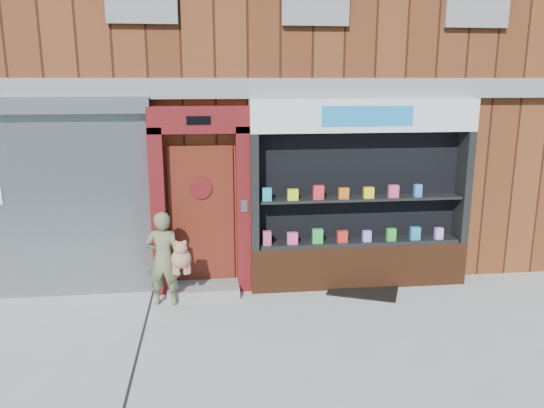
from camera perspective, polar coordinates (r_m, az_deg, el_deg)
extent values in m
plane|color=#9E9E99|center=(6.98, -1.03, -14.76)|extent=(80.00, 80.00, 0.00)
cube|color=#5E2B15|center=(12.17, -4.12, 16.61)|extent=(12.00, 8.00, 8.00)
cube|color=gray|center=(8.08, -2.54, 12.32)|extent=(12.00, 0.16, 0.30)
cube|color=gray|center=(8.63, -22.72, -0.38)|extent=(3.00, 0.10, 2.80)
cube|color=slate|center=(8.37, -23.76, 9.69)|extent=(3.10, 0.30, 0.24)
cube|color=#580F11|center=(8.27, -12.10, -0.89)|extent=(0.22, 0.28, 2.60)
cube|color=#580F11|center=(8.25, -3.07, -0.65)|extent=(0.22, 0.28, 2.60)
cube|color=#580F11|center=(8.02, -7.90, 8.99)|extent=(1.50, 0.28, 0.40)
cube|color=black|center=(7.87, -7.91, 8.91)|extent=(0.35, 0.01, 0.12)
cube|color=#5D1D11|center=(8.37, -7.56, -1.25)|extent=(1.00, 0.06, 2.20)
cylinder|color=black|center=(8.23, -7.66, 1.71)|extent=(0.28, 0.02, 0.28)
cylinder|color=#580F11|center=(8.22, -7.66, 1.70)|extent=(0.34, 0.02, 0.34)
cube|color=gray|center=(8.46, -7.35, -9.11)|extent=(1.10, 0.55, 0.15)
cube|color=slate|center=(8.08, -3.01, -0.21)|extent=(0.10, 0.02, 0.18)
cube|color=#552814|center=(8.78, 9.24, -6.41)|extent=(3.50, 0.40, 0.70)
cube|color=black|center=(8.14, -1.95, 1.34)|extent=(0.12, 0.40, 1.80)
cube|color=black|center=(9.07, 19.87, 1.78)|extent=(0.12, 0.40, 1.80)
cube|color=black|center=(8.62, 9.21, 1.85)|extent=(3.30, 0.03, 1.80)
cube|color=black|center=(8.66, 9.34, -4.04)|extent=(3.20, 0.36, 0.06)
cube|color=black|center=(8.48, 9.52, 0.61)|extent=(3.20, 0.36, 0.04)
cube|color=white|center=(8.30, 9.86, 9.40)|extent=(3.50, 0.40, 0.50)
cube|color=#197EBE|center=(8.10, 10.28, 9.30)|extent=(1.40, 0.01, 0.30)
cube|color=#CF456D|center=(8.26, -0.54, -3.69)|extent=(0.13, 0.09, 0.23)
cube|color=#E64C7C|center=(8.32, 2.20, -3.71)|extent=(0.16, 0.09, 0.19)
cube|color=green|center=(8.38, 4.91, -3.46)|extent=(0.17, 0.09, 0.23)
cube|color=red|center=(8.47, 7.56, -3.49)|extent=(0.16, 0.09, 0.19)
cube|color=#A982EA|center=(8.58, 10.15, -3.42)|extent=(0.13, 0.09, 0.18)
cube|color=green|center=(8.70, 12.68, -3.22)|extent=(0.14, 0.09, 0.20)
cube|color=teal|center=(8.84, 15.13, -3.07)|extent=(0.16, 0.09, 0.21)
cube|color=#CC8BFB|center=(9.00, 17.49, -3.03)|extent=(0.12, 0.09, 0.18)
cube|color=teal|center=(8.08, -0.55, 1.04)|extent=(0.14, 0.09, 0.20)
cube|color=yellow|center=(8.14, 2.25, 1.01)|extent=(0.16, 0.09, 0.17)
cube|color=red|center=(8.21, 5.01, 1.25)|extent=(0.16, 0.09, 0.22)
cube|color=orange|center=(8.30, 7.71, 1.14)|extent=(0.16, 0.09, 0.17)
cube|color=yellow|center=(8.41, 10.35, 1.21)|extent=(0.15, 0.09, 0.17)
cube|color=#DB4972|center=(8.53, 12.92, 1.35)|extent=(0.16, 0.09, 0.20)
cube|color=#4272E0|center=(8.68, 15.41, 1.40)|extent=(0.11, 0.09, 0.20)
imported|color=#686C47|center=(7.99, -11.59, -5.76)|extent=(0.56, 0.41, 1.43)
sphere|color=#A67153|center=(7.84, -9.74, -5.80)|extent=(0.29, 0.29, 0.29)
sphere|color=#A67153|center=(7.74, -9.80, -4.69)|extent=(0.19, 0.19, 0.19)
sphere|color=#A67153|center=(7.72, -10.26, -4.15)|extent=(0.07, 0.07, 0.07)
sphere|color=#A67153|center=(7.71, -9.39, -4.13)|extent=(0.07, 0.07, 0.07)
cylinder|color=#A67153|center=(7.90, -10.41, -6.82)|extent=(0.07, 0.07, 0.18)
cylinder|color=#A67153|center=(7.89, -8.98, -6.79)|extent=(0.07, 0.07, 0.18)
cylinder|color=#A67153|center=(7.88, -10.13, -6.86)|extent=(0.07, 0.07, 0.18)
cylinder|color=#A67153|center=(7.87, -9.27, -6.84)|extent=(0.07, 0.07, 0.18)
cube|color=black|center=(8.68, 9.78, -9.04)|extent=(1.27, 1.11, 0.03)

